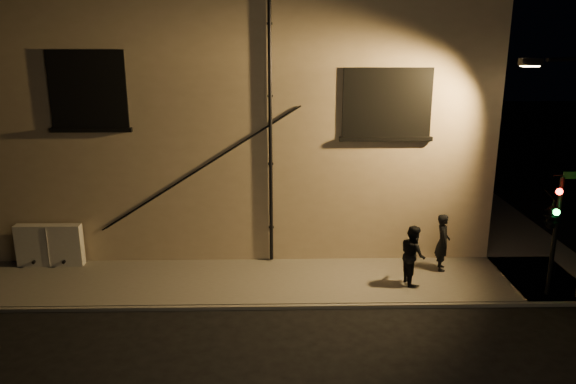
{
  "coord_description": "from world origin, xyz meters",
  "views": [
    {
      "loc": [
        -1.66,
        -13.33,
        6.98
      ],
      "look_at": [
        -1.31,
        1.8,
        2.65
      ],
      "focal_mm": 35.0,
      "sensor_mm": 36.0,
      "label": 1
    }
  ],
  "objects_px": {
    "pedestrian_a": "(443,242)",
    "pedestrian_b": "(413,255)",
    "traffic_signal": "(552,215)",
    "utility_cabinet": "(50,245)"
  },
  "relations": [
    {
      "from": "pedestrian_a",
      "to": "pedestrian_b",
      "type": "height_order",
      "value": "pedestrian_a"
    },
    {
      "from": "traffic_signal",
      "to": "pedestrian_b",
      "type": "bearing_deg",
      "value": 164.32
    },
    {
      "from": "utility_cabinet",
      "to": "traffic_signal",
      "type": "xyz_separation_m",
      "value": [
        14.0,
        -2.42,
        1.66
      ]
    },
    {
      "from": "pedestrian_a",
      "to": "traffic_signal",
      "type": "height_order",
      "value": "traffic_signal"
    },
    {
      "from": "pedestrian_a",
      "to": "utility_cabinet",
      "type": "bearing_deg",
      "value": 96.01
    },
    {
      "from": "utility_cabinet",
      "to": "pedestrian_b",
      "type": "height_order",
      "value": "pedestrian_b"
    },
    {
      "from": "utility_cabinet",
      "to": "traffic_signal",
      "type": "height_order",
      "value": "traffic_signal"
    },
    {
      "from": "pedestrian_b",
      "to": "utility_cabinet",
      "type": "bearing_deg",
      "value": 74.25
    },
    {
      "from": "utility_cabinet",
      "to": "pedestrian_a",
      "type": "distance_m",
      "value": 11.81
    },
    {
      "from": "utility_cabinet",
      "to": "traffic_signal",
      "type": "distance_m",
      "value": 14.31
    }
  ]
}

